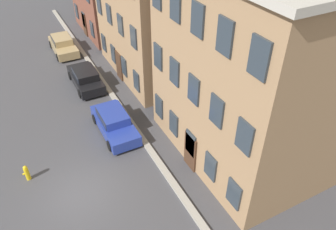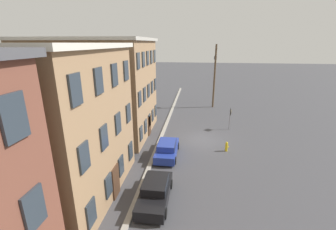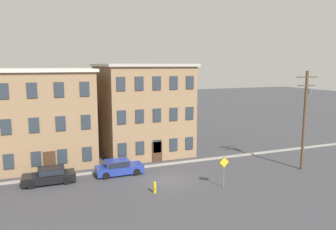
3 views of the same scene
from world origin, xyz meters
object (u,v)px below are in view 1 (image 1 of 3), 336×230
(fire_hydrant, at_px, (27,173))
(car_tan, at_px, (63,44))
(car_blue, at_px, (114,122))
(car_black, at_px, (86,77))

(fire_hydrant, bearing_deg, car_tan, 159.89)
(car_blue, relative_size, fire_hydrant, 4.58)
(car_tan, height_order, fire_hydrant, car_tan)
(car_black, height_order, fire_hydrant, car_black)
(car_tan, distance_m, car_blue, 12.82)
(car_blue, bearing_deg, car_tan, -179.04)
(car_tan, xyz_separation_m, car_black, (6.67, 0.16, 0.00))
(car_blue, height_order, fire_hydrant, car_blue)
(car_blue, bearing_deg, car_black, -179.53)
(car_tan, relative_size, fire_hydrant, 4.58)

